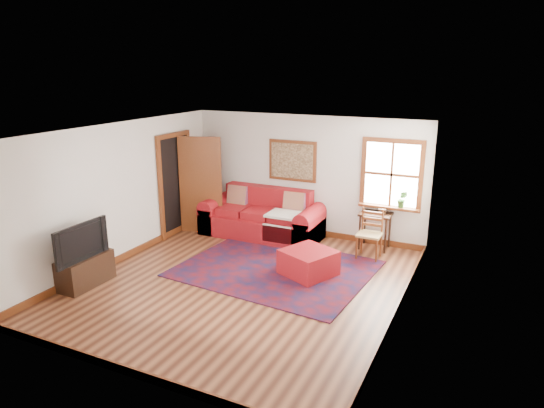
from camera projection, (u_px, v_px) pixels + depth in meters
The scene contains 13 objects.
ground at pixel (243, 283), 7.96m from camera, with size 5.50×5.50×0.00m, color #462013.
room_envelope at pixel (242, 185), 7.52m from camera, with size 5.04×5.54×2.52m.
window at pixel (393, 182), 9.21m from camera, with size 1.18×0.20×1.38m.
doorway at pixel (191, 184), 10.12m from camera, with size 0.89×1.08×2.14m.
framed_artwork at pixel (292, 161), 10.01m from camera, with size 1.05×0.07×0.85m.
persian_rug at pixel (276, 268), 8.52m from camera, with size 3.18×2.55×0.02m, color #5B0D13.
red_leather_sofa at pixel (263, 220), 10.15m from camera, with size 2.51×1.03×0.98m.
red_ottoman at pixel (308, 263), 8.22m from camera, with size 0.77×0.77×0.44m, color maroon.
side_table at pixel (375, 219), 9.33m from camera, with size 0.60×0.45×0.72m.
ladder_back_chair at pixel (370, 232), 8.92m from camera, with size 0.43×0.41×0.92m.
media_cabinet at pixel (86, 270), 7.84m from camera, with size 0.41×0.91×0.50m, color black.
television at pixel (77, 241), 7.58m from camera, with size 1.04×0.14×0.60m, color black.
candle_hurricane at pixel (104, 243), 8.09m from camera, with size 0.12×0.12×0.18m.
Camera 1 is at (3.56, -6.39, 3.43)m, focal length 32.00 mm.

